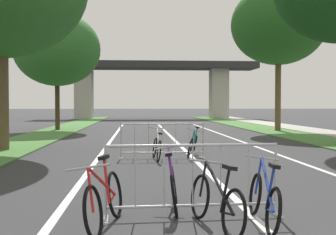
% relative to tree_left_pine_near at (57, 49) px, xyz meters
% --- Properties ---
extents(grass_verge_left, '(2.49, 56.78, 0.05)m').
position_rel_tree_left_pine_near_xyz_m(grass_verge_left, '(0.15, -1.42, -4.91)').
color(grass_verge_left, '#477A38').
rests_on(grass_verge_left, ground).
extents(grass_verge_right, '(2.49, 56.78, 0.05)m').
position_rel_tree_left_pine_near_xyz_m(grass_verge_right, '(12.89, -1.42, -4.91)').
color(grass_verge_right, '#477A38').
rests_on(grass_verge_right, ground).
extents(sidewalk_path_right, '(2.23, 56.78, 0.08)m').
position_rel_tree_left_pine_near_xyz_m(sidewalk_path_right, '(15.25, -1.42, -4.90)').
color(sidewalk_path_right, '#ADA89E').
rests_on(sidewalk_path_right, ground).
extents(lane_stripe_center, '(0.14, 32.85, 0.01)m').
position_rel_tree_left_pine_near_xyz_m(lane_stripe_center, '(6.52, -8.22, -4.93)').
color(lane_stripe_center, silver).
rests_on(lane_stripe_center, ground).
extents(lane_stripe_right_lane, '(0.14, 32.85, 0.01)m').
position_rel_tree_left_pine_near_xyz_m(lane_stripe_right_lane, '(9.34, -8.22, -4.93)').
color(lane_stripe_right_lane, silver).
rests_on(lane_stripe_right_lane, ground).
extents(lane_stripe_left_lane, '(0.14, 32.85, 0.01)m').
position_rel_tree_left_pine_near_xyz_m(lane_stripe_left_lane, '(3.70, -8.22, -4.93)').
color(lane_stripe_left_lane, silver).
rests_on(lane_stripe_left_lane, ground).
extents(overpass_bridge, '(23.39, 4.27, 6.30)m').
position_rel_tree_left_pine_near_xyz_m(overpass_bridge, '(6.52, 22.28, -0.29)').
color(overpass_bridge, '#2D2D30').
rests_on(overpass_bridge, ground).
extents(tree_left_pine_near, '(5.25, 5.25, 7.18)m').
position_rel_tree_left_pine_near_xyz_m(tree_left_pine_near, '(0.00, 0.00, 0.00)').
color(tree_left_pine_near, '#3D2D1E').
rests_on(tree_left_pine_near, ground).
extents(tree_right_pine_far, '(5.57, 5.57, 8.66)m').
position_rel_tree_left_pine_near_xyz_m(tree_right_pine_far, '(13.16, -1.74, 1.34)').
color(tree_right_pine_far, brown).
rests_on(tree_right_pine_far, ground).
extents(crowd_barrier_nearest, '(2.51, 0.57, 1.05)m').
position_rel_tree_left_pine_near_xyz_m(crowd_barrier_nearest, '(5.64, -21.16, -4.41)').
color(crowd_barrier_nearest, '#ADADB2').
rests_on(crowd_barrier_nearest, ground).
extents(crowd_barrier_second, '(2.49, 0.47, 1.05)m').
position_rel_tree_left_pine_near_xyz_m(crowd_barrier_second, '(5.60, -14.33, -4.41)').
color(crowd_barrier_second, '#ADADB2').
rests_on(crowd_barrier_second, ground).
extents(bicycle_red_0, '(0.68, 1.71, 0.92)m').
position_rel_tree_left_pine_near_xyz_m(bicycle_red_0, '(4.44, -21.57, -4.57)').
color(bicycle_red_0, black).
rests_on(bicycle_red_0, ground).
extents(bicycle_blue_1, '(0.49, 1.69, 0.89)m').
position_rel_tree_left_pine_near_xyz_m(bicycle_blue_1, '(6.54, -21.58, -4.59)').
color(bicycle_blue_1, black).
rests_on(bicycle_blue_1, ground).
extents(bicycle_purple_2, '(0.43, 1.57, 0.95)m').
position_rel_tree_left_pine_near_xyz_m(bicycle_purple_2, '(5.42, -20.63, -4.58)').
color(bicycle_purple_2, black).
rests_on(bicycle_purple_2, ground).
extents(bicycle_teal_3, '(0.59, 1.70, 0.91)m').
position_rel_tree_left_pine_near_xyz_m(bicycle_teal_3, '(6.58, -13.76, -4.58)').
color(bicycle_teal_3, black).
rests_on(bicycle_teal_3, ground).
extents(bicycle_white_4, '(0.53, 1.63, 0.94)m').
position_rel_tree_left_pine_near_xyz_m(bicycle_white_4, '(5.43, -14.70, -4.58)').
color(bicycle_white_4, black).
rests_on(bicycle_white_4, ground).
extents(bicycle_black_5, '(0.56, 1.69, 0.86)m').
position_rel_tree_left_pine_near_xyz_m(bicycle_black_5, '(5.87, -21.72, -4.58)').
color(bicycle_black_5, black).
rests_on(bicycle_black_5, ground).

